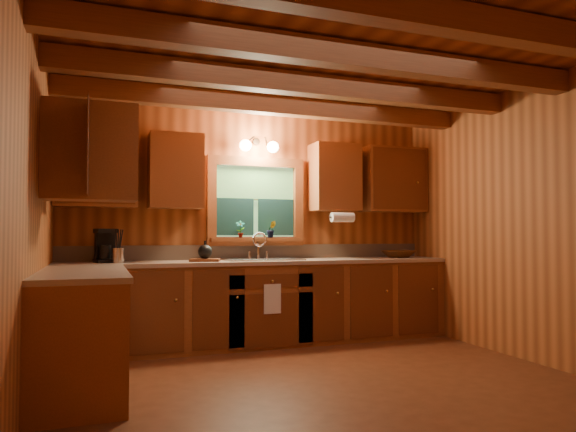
# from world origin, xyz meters

# --- Properties ---
(room) EXTENTS (4.20, 4.20, 4.20)m
(room) POSITION_xyz_m (0.00, 0.00, 1.30)
(room) COLOR #562914
(room) RESTS_ON ground
(ceiling_beams) EXTENTS (4.20, 2.54, 0.18)m
(ceiling_beams) POSITION_xyz_m (0.00, 0.00, 2.49)
(ceiling_beams) COLOR brown
(ceiling_beams) RESTS_ON room
(base_cabinets) EXTENTS (4.20, 2.22, 0.86)m
(base_cabinets) POSITION_xyz_m (-0.49, 1.28, 0.43)
(base_cabinets) COLOR brown
(base_cabinets) RESTS_ON ground
(countertop) EXTENTS (4.20, 2.24, 0.04)m
(countertop) POSITION_xyz_m (-0.48, 1.29, 0.88)
(countertop) COLOR #A1856F
(countertop) RESTS_ON base_cabinets
(backsplash) EXTENTS (4.20, 0.02, 0.16)m
(backsplash) POSITION_xyz_m (0.00, 1.89, 0.98)
(backsplash) COLOR #9C8069
(backsplash) RESTS_ON room
(dishwasher_panel) EXTENTS (0.02, 0.60, 0.80)m
(dishwasher_panel) POSITION_xyz_m (-1.47, 0.68, 0.43)
(dishwasher_panel) COLOR white
(dishwasher_panel) RESTS_ON base_cabinets
(upper_cabinets) EXTENTS (4.19, 1.77, 0.78)m
(upper_cabinets) POSITION_xyz_m (-0.56, 1.42, 1.84)
(upper_cabinets) COLOR brown
(upper_cabinets) RESTS_ON room
(window) EXTENTS (1.12, 0.08, 1.00)m
(window) POSITION_xyz_m (0.00, 1.87, 1.53)
(window) COLOR brown
(window) RESTS_ON room
(window_sill) EXTENTS (1.06, 0.14, 0.04)m
(window_sill) POSITION_xyz_m (0.00, 1.82, 1.12)
(window_sill) COLOR brown
(window_sill) RESTS_ON room
(wall_sconce) EXTENTS (0.45, 0.21, 0.17)m
(wall_sconce) POSITION_xyz_m (0.00, 1.75, 2.16)
(wall_sconce) COLOR black
(wall_sconce) RESTS_ON room
(paper_towel_roll) EXTENTS (0.27, 0.11, 0.11)m
(paper_towel_roll) POSITION_xyz_m (0.92, 1.53, 1.37)
(paper_towel_roll) COLOR white
(paper_towel_roll) RESTS_ON upper_cabinets
(dish_towel) EXTENTS (0.18, 0.01, 0.30)m
(dish_towel) POSITION_xyz_m (0.00, 1.26, 0.52)
(dish_towel) COLOR white
(dish_towel) RESTS_ON base_cabinets
(sink) EXTENTS (0.82, 0.48, 0.43)m
(sink) POSITION_xyz_m (0.00, 1.60, 0.86)
(sink) COLOR silver
(sink) RESTS_ON countertop
(coffee_maker) EXTENTS (0.19, 0.24, 0.33)m
(coffee_maker) POSITION_xyz_m (-1.61, 1.69, 1.06)
(coffee_maker) COLOR black
(coffee_maker) RESTS_ON countertop
(utensil_crock) EXTENTS (0.12, 0.12, 0.33)m
(utensil_crock) POSITION_xyz_m (-1.49, 1.54, 0.98)
(utensil_crock) COLOR silver
(utensil_crock) RESTS_ON countertop
(cutting_board) EXTENTS (0.35, 0.29, 0.03)m
(cutting_board) POSITION_xyz_m (-0.64, 1.53, 0.91)
(cutting_board) COLOR #5B2A13
(cutting_board) RESTS_ON countertop
(teakettle) EXTENTS (0.15, 0.15, 0.18)m
(teakettle) POSITION_xyz_m (-0.64, 1.53, 1.00)
(teakettle) COLOR black
(teakettle) RESTS_ON cutting_board
(wicker_basket) EXTENTS (0.41, 0.41, 0.09)m
(wicker_basket) POSITION_xyz_m (1.70, 1.61, 0.94)
(wicker_basket) COLOR #48230C
(wicker_basket) RESTS_ON countertop
(potted_plant_left) EXTENTS (0.11, 0.09, 0.19)m
(potted_plant_left) POSITION_xyz_m (-0.20, 1.80, 1.24)
(potted_plant_left) COLOR #5B2A13
(potted_plant_left) RESTS_ON window_sill
(potted_plant_right) EXTENTS (0.11, 0.09, 0.19)m
(potted_plant_right) POSITION_xyz_m (0.16, 1.78, 1.24)
(potted_plant_right) COLOR #5B2A13
(potted_plant_right) RESTS_ON window_sill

